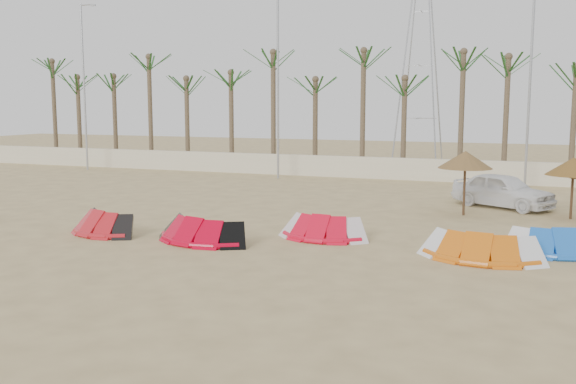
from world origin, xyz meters
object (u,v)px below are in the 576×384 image
at_px(kite_red_right, 325,226).
at_px(kite_orange, 482,244).
at_px(kite_red_left, 107,221).
at_px(parasol_left, 465,160).
at_px(car, 503,190).
at_px(kite_blue, 561,239).
at_px(parasol_right, 574,166).
at_px(kite_red_mid, 205,228).

relative_size(kite_red_right, kite_orange, 0.85).
bearing_deg(kite_orange, kite_red_left, -176.07).
xyz_separation_m(kite_red_left, parasol_left, (11.37, 8.14, 1.85)).
distance_m(kite_red_right, kite_orange, 5.29).
height_order(kite_red_right, car, car).
relative_size(kite_blue, parasol_right, 1.46).
xyz_separation_m(kite_red_right, car, (5.33, 8.77, 0.34)).
bearing_deg(kite_blue, parasol_right, 84.87).
bearing_deg(kite_orange, parasol_left, 99.69).
relative_size(kite_red_right, parasol_right, 1.26).
distance_m(parasol_left, car, 3.29).
bearing_deg(kite_orange, parasol_right, 70.50).
height_order(kite_orange, kite_blue, same).
height_order(parasol_left, parasol_right, parasol_left).
relative_size(kite_orange, kite_blue, 1.01).
xyz_separation_m(kite_blue, parasol_right, (0.57, 6.31, 1.66)).
xyz_separation_m(kite_red_mid, parasol_left, (7.56, 8.00, 1.85)).
xyz_separation_m(kite_red_left, car, (12.76, 10.72, 0.34)).
bearing_deg(parasol_left, kite_red_right, -122.49).
bearing_deg(car, kite_red_left, 159.60).
xyz_separation_m(kite_blue, car, (-2.08, 8.28, 0.34)).
height_order(kite_red_mid, kite_blue, same).
height_order(kite_red_left, kite_orange, same).
bearing_deg(parasol_right, kite_red_mid, -143.38).
bearing_deg(parasol_right, kite_red_left, -150.40).
height_order(kite_red_left, parasol_right, parasol_right).
bearing_deg(parasol_left, kite_red_left, -144.41).
distance_m(kite_orange, parasol_left, 7.60).
height_order(kite_red_right, kite_blue, same).
distance_m(kite_red_right, parasol_left, 7.57).
bearing_deg(parasol_right, kite_red_right, -139.54).
bearing_deg(kite_red_mid, parasol_right, 36.62).
relative_size(kite_red_mid, kite_orange, 1.06).
bearing_deg(kite_red_left, parasol_right, 29.60).
bearing_deg(kite_red_left, parasol_left, 35.59).
height_order(kite_blue, car, car).
bearing_deg(kite_red_mid, kite_orange, 4.73).
relative_size(parasol_right, car, 0.55).
bearing_deg(parasol_right, parasol_left, -171.36).
relative_size(kite_orange, car, 0.81).
xyz_separation_m(kite_red_left, kite_orange, (12.61, 0.87, 0.00)).
bearing_deg(kite_red_right, kite_blue, 3.79).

